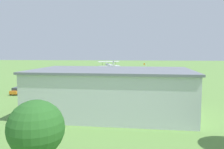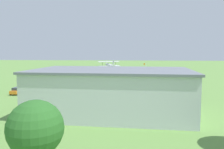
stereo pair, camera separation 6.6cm
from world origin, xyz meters
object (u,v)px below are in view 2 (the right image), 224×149
at_px(car_blue, 41,92).
at_px(windsock, 145,65).
at_px(car_red, 98,91).
at_px(car_silver, 168,93).
at_px(car_yellow, 66,91).
at_px(person_near_hangar_door, 121,89).
at_px(truck_box_grey, 138,87).
at_px(person_at_fence_line, 155,90).
at_px(hangar, 112,91).
at_px(car_orange, 17,91).
at_px(tree_by_windsock, 36,129).
at_px(biplane, 110,65).

distance_m(car_blue, windsock, 41.51).
height_order(car_red, windsock, windsock).
relative_size(car_silver, car_yellow, 1.06).
height_order(car_red, person_near_hangar_door, car_red).
distance_m(car_silver, truck_box_grey, 7.03).
distance_m(car_red, person_at_fence_line, 14.46).
distance_m(hangar, car_orange, 28.97).
bearing_deg(person_near_hangar_door, car_silver, 161.14).
bearing_deg(hangar, car_red, -72.75).
bearing_deg(tree_by_windsock, car_orange, -60.24).
xyz_separation_m(car_red, car_blue, (13.52, 1.33, -0.03)).
bearing_deg(tree_by_windsock, car_silver, -111.39).
height_order(car_yellow, person_near_hangar_door, person_near_hangar_door).
bearing_deg(tree_by_windsock, car_red, -87.77).
bearing_deg(biplane, car_blue, 60.15).
distance_m(car_red, car_orange, 19.80).
distance_m(person_near_hangar_door, tree_by_windsock, 42.09).
bearing_deg(car_blue, car_red, -174.40).
height_order(biplane, car_blue, biplane).
relative_size(car_red, car_orange, 0.97).
bearing_deg(windsock, biplane, 34.18).
xyz_separation_m(car_yellow, tree_by_windsock, (-9.11, 37.67, 3.87)).
bearing_deg(person_near_hangar_door, car_red, 37.17).
xyz_separation_m(car_silver, car_yellow, (23.97, 0.26, 0.02)).
xyz_separation_m(hangar, tree_by_windsock, (3.38, 22.20, 1.01)).
xyz_separation_m(biplane, person_at_fence_line, (-13.45, 18.68, -4.99)).
height_order(car_orange, windsock, windsock).
bearing_deg(hangar, car_yellow, -51.09).
height_order(car_blue, person_near_hangar_door, person_near_hangar_door).
distance_m(biplane, person_at_fence_line, 23.55).
relative_size(person_near_hangar_door, windsock, 0.27).
bearing_deg(tree_by_windsock, person_near_hangar_door, -95.05).
xyz_separation_m(car_orange, tree_by_windsock, (-21.26, 37.18, 3.86)).
bearing_deg(car_yellow, person_near_hangar_door, -162.34).
height_order(car_blue, person_at_fence_line, person_at_fence_line).
xyz_separation_m(hangar, person_near_hangar_door, (-0.31, -19.55, -2.89)).
bearing_deg(person_near_hangar_door, hangar, 89.10).
height_order(car_yellow, tree_by_windsock, tree_by_windsock).
bearing_deg(car_red, tree_by_windsock, 92.23).
bearing_deg(tree_by_windsock, truck_box_grey, -101.54).
xyz_separation_m(hangar, car_blue, (18.37, -14.31, -2.86)).
height_order(biplane, tree_by_windsock, biplane).
bearing_deg(hangar, windsock, -98.99).
bearing_deg(car_orange, car_yellow, -177.66).
xyz_separation_m(car_orange, person_at_fence_line, (-33.62, -4.87, -0.00)).
bearing_deg(car_red, car_orange, 1.90).
height_order(hangar, biplane, biplane).
bearing_deg(car_blue, car_silver, -177.27).
relative_size(car_silver, tree_by_windsock, 0.64).
bearing_deg(biplane, person_near_hangar_door, 104.13).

